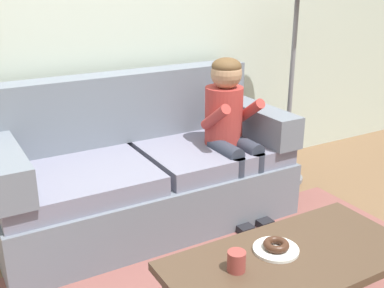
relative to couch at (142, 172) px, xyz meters
The scene contains 8 objects.
ground 0.92m from the couch, 91.53° to the right, with size 10.00×10.00×0.00m, color brown.
wall_back 1.18m from the couch, 92.38° to the left, with size 8.00×0.10×2.80m, color beige.
couch is the anchor object (origin of this frame).
coffee_table 1.38m from the couch, 84.98° to the right, with size 1.15×0.56×0.43m.
person_child 0.69m from the couch, 20.23° to the right, with size 0.34×0.58×1.10m.
plate 1.31m from the couch, 86.15° to the right, with size 0.21×0.21×0.01m, color white.
donut 1.31m from the couch, 86.15° to the right, with size 0.12×0.12×0.04m, color #422619.
mug 1.35m from the couch, 96.61° to the right, with size 0.08×0.08×0.09m, color #993D38.
Camera 1 is at (-1.14, -1.85, 1.61)m, focal length 43.80 mm.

